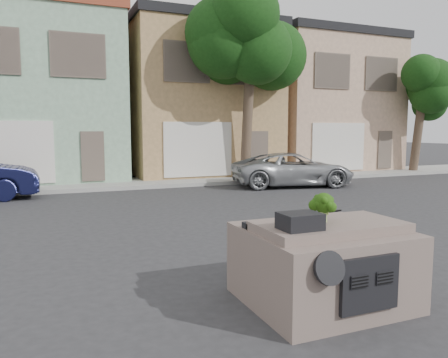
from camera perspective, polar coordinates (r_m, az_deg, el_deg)
ground_plane at (r=8.76m, az=1.06°, el=-8.84°), size 120.00×120.00×0.00m
sidewalk at (r=18.68m, az=-11.95°, el=-0.56°), size 40.00×3.00×0.15m
townhouse_mint at (r=22.29m, az=-23.15°, el=9.71°), size 7.20×8.20×7.55m
townhouse_tan at (r=23.48m, az=-4.24°, el=10.01°), size 7.20×8.20×7.55m
townhouse_beige at (r=26.80m, az=11.38°, el=9.46°), size 7.20×8.20×7.55m
silver_pickup at (r=18.19m, az=8.96°, el=-0.92°), size 5.31×3.23×1.38m
tree_near at (r=19.54m, az=3.05°, el=12.14°), size 4.40×4.00×8.50m
tree_far at (r=25.42m, az=24.00°, el=7.45°), size 3.20×3.00×6.00m
car_dashboard at (r=6.08m, az=12.66°, el=-10.42°), size 2.00×1.80×1.12m
instrument_hump at (r=5.32m, az=9.89°, el=-5.45°), size 0.48×0.38×0.20m
wiper_arm at (r=6.41m, az=12.88°, el=-4.30°), size 0.69×0.15×0.02m
broccoli at (r=5.80m, az=12.86°, el=-3.58°), size 0.39×0.39×0.39m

